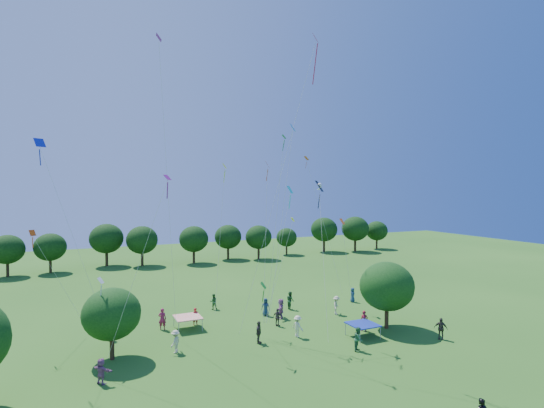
% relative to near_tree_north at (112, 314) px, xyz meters
% --- Properties ---
extents(near_tree_north, '(4.05, 4.05, 5.08)m').
position_rel_near_tree_north_xyz_m(near_tree_north, '(0.00, 0.00, 0.00)').
color(near_tree_north, '#422B19').
rests_on(near_tree_north, ground).
extents(near_tree_east, '(4.67, 4.67, 5.77)m').
position_rel_near_tree_north_xyz_m(near_tree_east, '(22.18, -2.69, 0.41)').
color(near_tree_east, '#422B19').
rests_on(near_tree_east, ground).
extents(treeline, '(88.01, 8.77, 6.77)m').
position_rel_near_tree_north_xyz_m(treeline, '(8.96, 37.53, 0.83)').
color(treeline, '#422B19').
rests_on(treeline, ground).
extents(tent_red_stripe, '(2.20, 2.20, 1.10)m').
position_rel_near_tree_north_xyz_m(tent_red_stripe, '(6.41, 4.21, -2.22)').
color(tent_red_stripe, '#EF4D1C').
rests_on(tent_red_stripe, ground).
extents(tent_blue, '(2.20, 2.20, 1.10)m').
position_rel_near_tree_north_xyz_m(tent_blue, '(18.95, -3.64, -2.22)').
color(tent_blue, navy).
rests_on(tent_blue, ground).
extents(crowd_person_0, '(0.77, 0.85, 1.52)m').
position_rel_near_tree_north_xyz_m(crowd_person_0, '(24.52, 5.65, -2.49)').
color(crowd_person_0, navy).
rests_on(crowd_person_0, ground).
extents(crowd_person_1, '(0.57, 0.38, 1.52)m').
position_rel_near_tree_north_xyz_m(crowd_person_1, '(7.30, 5.05, -2.50)').
color(crowd_person_1, maroon).
rests_on(crowd_person_1, ground).
extents(crowd_person_2, '(0.51, 0.90, 1.78)m').
position_rel_near_tree_north_xyz_m(crowd_person_2, '(17.21, 5.98, -2.36)').
color(crowd_person_2, '#214D23').
rests_on(crowd_person_2, ground).
extents(crowd_person_3, '(1.16, 1.20, 1.77)m').
position_rel_near_tree_north_xyz_m(crowd_person_3, '(20.46, 2.55, -2.37)').
color(crowd_person_3, '#BFB998').
rests_on(crowd_person_3, ground).
extents(crowd_person_4, '(0.85, 0.99, 1.56)m').
position_rel_near_tree_north_xyz_m(crowd_person_4, '(13.81, 1.74, -2.48)').
color(crowd_person_4, '#463B38').
rests_on(crowd_person_4, ground).
extents(crowd_person_5, '(1.38, 1.49, 1.61)m').
position_rel_near_tree_north_xyz_m(crowd_person_5, '(-0.89, -3.76, -2.45)').
color(crowd_person_5, '#8C5283').
rests_on(crowd_person_5, ground).
extents(crowd_person_6, '(0.93, 0.82, 1.67)m').
position_rel_near_tree_north_xyz_m(crowd_person_6, '(14.08, 5.01, -2.42)').
color(crowd_person_6, '#1A304B').
rests_on(crowd_person_6, ground).
extents(crowd_person_7, '(0.75, 0.75, 1.73)m').
position_rel_near_tree_north_xyz_m(crowd_person_7, '(19.94, -2.50, -2.39)').
color(crowd_person_7, maroon).
rests_on(crowd_person_7, ground).
extents(crowd_person_8, '(0.96, 0.94, 1.77)m').
position_rel_near_tree_north_xyz_m(crowd_person_8, '(16.87, -5.91, -2.37)').
color(crowd_person_8, '#2A633C').
rests_on(crowd_person_8, ground).
extents(crowd_person_9, '(1.09, 1.15, 1.68)m').
position_rel_near_tree_north_xyz_m(crowd_person_9, '(4.34, -0.64, -2.42)').
color(crowd_person_9, beige).
rests_on(crowd_person_9, ground).
extents(crowd_person_10, '(1.00, 1.08, 1.74)m').
position_rel_near_tree_north_xyz_m(crowd_person_10, '(24.34, -6.67, -2.39)').
color(crowd_person_10, '#39342D').
rests_on(crowd_person_10, ground).
extents(crowd_person_11, '(0.77, 1.53, 1.57)m').
position_rel_near_tree_north_xyz_m(crowd_person_11, '(-0.62, 7.35, -2.47)').
color(crowd_person_11, '#A05D90').
rests_on(crowd_person_11, ground).
extents(crowd_person_12, '(0.91, 0.93, 1.72)m').
position_rel_near_tree_north_xyz_m(crowd_person_12, '(0.09, 4.23, -2.40)').
color(crowd_person_12, navy).
rests_on(crowd_person_12, ground).
extents(crowd_person_13, '(0.81, 0.68, 1.85)m').
position_rel_near_tree_north_xyz_m(crowd_person_13, '(4.39, 5.02, -2.33)').
color(crowd_person_13, maroon).
rests_on(crowd_person_13, ground).
extents(crowd_person_14, '(0.82, 0.51, 1.56)m').
position_rel_near_tree_north_xyz_m(crowd_person_14, '(10.17, 9.15, -2.48)').
color(crowd_person_14, '#2B5D28').
rests_on(crowd_person_14, ground).
extents(crowd_person_15, '(0.83, 1.25, 1.77)m').
position_rel_near_tree_north_xyz_m(crowd_person_15, '(14.10, -1.46, -2.37)').
color(crowd_person_15, beige).
rests_on(crowd_person_15, ground).
extents(crowd_person_16, '(1.01, 1.08, 1.75)m').
position_rel_near_tree_north_xyz_m(crowd_person_16, '(10.66, -1.44, -2.38)').
color(crowd_person_16, '#39342E').
rests_on(crowd_person_16, ground).
extents(crowd_person_17, '(1.41, 1.81, 1.86)m').
position_rel_near_tree_north_xyz_m(crowd_person_17, '(15.02, 3.61, -2.33)').
color(crowd_person_17, '#9E5C92').
rests_on(crowd_person_17, ground).
extents(pirate_kite, '(2.90, 5.80, 11.48)m').
position_rel_near_tree_north_xyz_m(pirate_kite, '(16.07, -1.58, 8.81)').
color(pirate_kite, black).
extents(red_high_kite, '(6.09, 1.64, 22.52)m').
position_rel_near_tree_north_xyz_m(red_high_kite, '(13.51, -3.23, 15.96)').
color(red_high_kite, red).
extents(small_kite_0, '(2.63, 3.71, 14.31)m').
position_rel_near_tree_north_xyz_m(small_kite_0, '(20.79, 7.64, 9.28)').
color(small_kite_0, '#C13F0B').
extents(small_kite_1, '(3.56, 1.98, 7.73)m').
position_rel_near_tree_north_xyz_m(small_kite_1, '(-4.66, 4.68, 4.26)').
color(small_kite_1, '#FF4C0D').
extents(small_kite_2, '(1.80, 2.14, 13.12)m').
position_rel_near_tree_north_xyz_m(small_kite_2, '(9.83, 4.86, 8.59)').
color(small_kite_2, '#C2E614').
extents(small_kite_3, '(0.60, 2.59, 14.87)m').
position_rel_near_tree_north_xyz_m(small_kite_3, '(11.97, -2.36, 8.73)').
color(small_kite_3, '#157723').
extents(small_kite_4, '(4.70, 0.74, 14.27)m').
position_rel_near_tree_north_xyz_m(small_kite_4, '(-3.76, 1.47, 9.85)').
color(small_kite_4, '#121FB9').
extents(small_kite_5, '(3.73, 2.54, 11.66)m').
position_rel_near_tree_north_xyz_m(small_kite_5, '(2.24, -4.85, 6.94)').
color(small_kite_5, '#881682').
extents(small_kite_6, '(0.63, 2.67, 4.77)m').
position_rel_near_tree_north_xyz_m(small_kite_6, '(-0.68, -0.55, 1.98)').
color(small_kite_6, silver).
extents(small_kite_7, '(2.49, 0.77, 11.03)m').
position_rel_near_tree_north_xyz_m(small_kite_7, '(13.41, -0.93, 7.39)').
color(small_kite_7, '#0DC1CD').
extents(small_kite_8, '(1.30, 1.82, 13.09)m').
position_rel_near_tree_north_xyz_m(small_kite_8, '(12.14, 0.32, 8.75)').
color(small_kite_8, red).
extents(small_kite_9, '(1.66, 0.66, 8.14)m').
position_rel_near_tree_north_xyz_m(small_kite_9, '(19.66, 0.26, 4.92)').
color(small_kite_9, '#F95C0D').
extents(small_kite_10, '(2.12, 1.24, 8.52)m').
position_rel_near_tree_north_xyz_m(small_kite_10, '(13.01, -1.47, 4.31)').
color(small_kite_10, '#FCF516').
extents(small_kite_11, '(1.94, 3.90, 4.19)m').
position_rel_near_tree_north_xyz_m(small_kite_11, '(9.98, -3.97, 1.50)').
color(small_kite_11, '#167D17').
extents(small_kite_12, '(2.94, 1.27, 16.20)m').
position_rel_near_tree_north_xyz_m(small_kite_12, '(13.85, -0.33, 11.24)').
color(small_kite_12, '#127BB8').
extents(small_kite_13, '(1.71, 2.29, 22.11)m').
position_rel_near_tree_north_xyz_m(small_kite_13, '(3.88, 0.82, 14.40)').
color(small_kite_13, '#841685').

